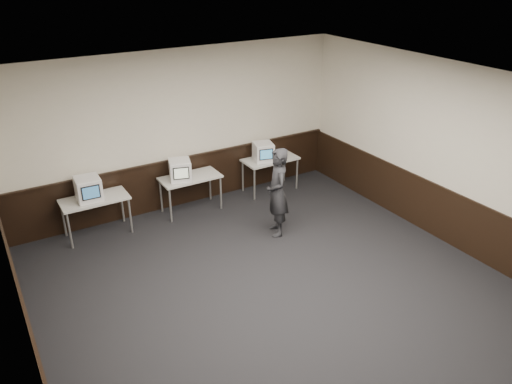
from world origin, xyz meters
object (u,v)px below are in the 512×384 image
Objects in this scene: emac_right at (263,152)px; person at (277,192)px; desk_center at (190,180)px; desk_right at (270,161)px; emac_center at (180,170)px; desk_left at (95,202)px; emac_left at (88,189)px.

person is (-0.72, -1.65, -0.11)m from emac_right.
emac_right is at bearing -0.76° from desk_center.
desk_right is 1.91m from person.
emac_right is at bearing 17.47° from emac_center.
person is at bearing -118.57° from desk_right.
desk_left is 2.26× the size of emac_center.
desk_left is 3.62m from emac_right.
desk_left is 1.71m from emac_center.
desk_left is 2.39× the size of emac_right.
emac_center is 1.92m from emac_right.
emac_center is 2.03m from person.
desk_center and desk_right have the same top height.
emac_left is at bearing -100.78° from person.
person is at bearing -26.74° from emac_left.
desk_center is at bearing 0.00° from desk_left.
emac_left is at bearing -165.57° from emac_right.
desk_right is at bearing 0.00° from desk_left.
desk_left is at bearing -164.27° from emac_center.
emac_center reaches higher than desk_right.
desk_left is at bearing -165.74° from emac_right.
desk_left is 3.34m from person.
emac_right is at bearing 2.28° from emac_left.
emac_left is (-1.98, -0.01, 0.29)m from desk_center.
person is at bearing -30.00° from desk_left.
desk_right is at bearing 2.63° from emac_left.
desk_right is (3.80, 0.00, 0.00)m from desk_left.
person is (1.21, -1.63, -0.11)m from emac_center.
emac_left is 0.29× the size of person.
desk_left is 0.71× the size of person.
desk_left is 1.90m from desk_center.
emac_right is (3.61, -0.02, 0.27)m from desk_left.
person is at bearing -98.88° from emac_right.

